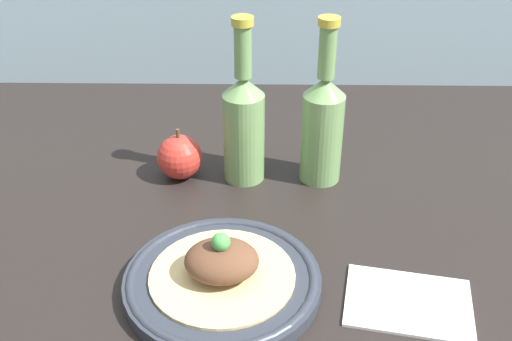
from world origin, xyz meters
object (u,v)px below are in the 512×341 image
Objects in this scene: cider_bottle_left at (244,123)px; apple at (180,157)px; plated_food at (222,264)px; cider_bottle_right at (323,123)px; plate at (222,281)px.

cider_bottle_left is 11.91cm from apple.
cider_bottle_left reaches higher than plated_food.
cider_bottle_right is at bearing 61.83° from plated_food.
cider_bottle_left is at bearing 85.94° from plated_food.
cider_bottle_right is at bearing 0.07° from apple.
plate is 0.93× the size of cider_bottle_right.
plated_food is at bearing -72.09° from apple.
cider_bottle_right is 3.07× the size of apple.
plated_food is 0.69× the size of cider_bottle_right.
cider_bottle_left is at bearing 0.15° from apple.
cider_bottle_left reaches higher than plate.
apple is at bearing -179.93° from cider_bottle_right.
plate is at bearing -118.17° from cider_bottle_right.
cider_bottle_left is 3.07× the size of apple.
cider_bottle_right reaches higher than apple.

